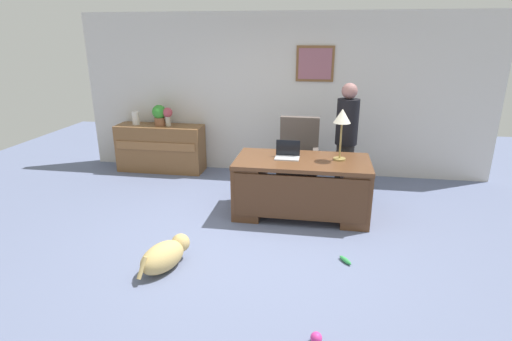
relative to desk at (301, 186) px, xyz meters
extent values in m
plane|color=slate|center=(-0.48, -0.74, -0.42)|extent=(12.00, 12.00, 0.00)
cube|color=silver|center=(-0.48, 1.86, 0.93)|extent=(7.00, 0.12, 2.70)
cube|color=brown|center=(0.06, 1.78, 1.46)|extent=(0.61, 0.03, 0.57)
cube|color=#965968|center=(0.06, 1.76, 1.46)|extent=(0.53, 0.01, 0.49)
cube|color=brown|center=(0.00, 0.03, 0.33)|extent=(1.76, 0.91, 0.05)
cube|color=brown|center=(-0.70, 0.03, -0.06)|extent=(0.36, 0.85, 0.73)
cube|color=brown|center=(0.70, 0.03, -0.06)|extent=(0.36, 0.85, 0.73)
cube|color=#4E2F1C|center=(0.00, -0.39, -0.02)|extent=(1.66, 0.04, 0.58)
cube|color=brown|center=(-2.59, 1.51, -0.01)|extent=(1.53, 0.48, 0.82)
cube|color=brown|center=(-2.59, 1.26, 0.09)|extent=(1.43, 0.02, 0.14)
cube|color=#564C47|center=(-0.11, 0.85, -0.05)|extent=(0.60, 0.58, 0.18)
cylinder|color=black|center=(-0.11, 0.85, -0.28)|extent=(0.10, 0.10, 0.28)
cylinder|color=black|center=(-0.11, 0.85, -0.40)|extent=(0.52, 0.52, 0.05)
cube|color=#564C47|center=(-0.11, 1.09, 0.38)|extent=(0.60, 0.12, 0.68)
cube|color=#564C47|center=(-0.37, 0.85, 0.15)|extent=(0.08, 0.50, 0.22)
cube|color=#564C47|center=(0.15, 0.85, 0.15)|extent=(0.08, 0.50, 0.22)
cylinder|color=#262323|center=(0.59, 0.81, -0.02)|extent=(0.26, 0.26, 0.81)
cylinder|color=black|center=(0.59, 0.81, 0.72)|extent=(0.32, 0.32, 0.66)
sphere|color=#976765|center=(0.59, 0.81, 1.16)|extent=(0.22, 0.22, 0.22)
ellipsoid|color=tan|center=(-1.33, -1.61, -0.27)|extent=(0.49, 0.62, 0.30)
sphere|color=tan|center=(-1.22, -1.36, -0.23)|extent=(0.20, 0.20, 0.20)
cylinder|color=tan|center=(-1.43, -1.87, -0.25)|extent=(0.10, 0.15, 0.21)
cube|color=#B2B5BA|center=(-0.20, 0.04, 0.36)|extent=(0.32, 0.22, 0.01)
cube|color=black|center=(-0.20, 0.14, 0.48)|extent=(0.32, 0.01, 0.21)
cylinder|color=#9E8447|center=(0.48, 0.09, 0.37)|extent=(0.16, 0.16, 0.02)
cylinder|color=#9E8447|center=(0.48, 0.09, 0.61)|extent=(0.02, 0.02, 0.47)
cone|color=silver|center=(0.48, 0.09, 0.94)|extent=(0.22, 0.22, 0.18)
cylinder|color=#BEB7A2|center=(-2.42, 1.51, 0.49)|extent=(0.09, 0.09, 0.16)
sphere|color=#B34653|center=(-2.42, 1.51, 0.64)|extent=(0.17, 0.17, 0.17)
cylinder|color=silver|center=(-3.02, 1.51, 0.52)|extent=(0.12, 0.12, 0.23)
cylinder|color=brown|center=(-2.57, 1.51, 0.47)|extent=(0.18, 0.18, 0.14)
sphere|color=green|center=(-2.57, 1.51, 0.64)|extent=(0.24, 0.24, 0.24)
sphere|color=#D8338C|center=(0.27, -2.41, -0.37)|extent=(0.09, 0.09, 0.09)
ellipsoid|color=green|center=(0.55, -1.15, -0.40)|extent=(0.15, 0.18, 0.05)
camera|label=1|loc=(0.22, -5.05, 1.90)|focal=28.23mm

